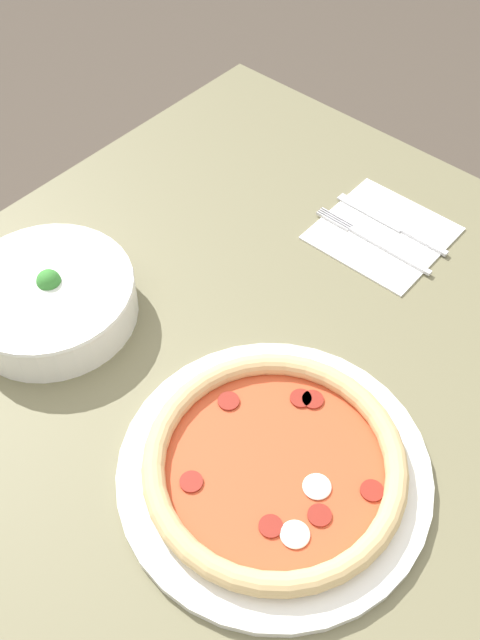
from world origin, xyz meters
name	(u,v)px	position (x,y,z in m)	size (l,w,h in m)	color
ground_plane	(195,605)	(0.00, 0.00, 0.00)	(8.00, 8.00, 0.00)	#4C4238
dining_table	(172,446)	(0.00, 0.00, 0.65)	(1.26, 0.87, 0.76)	#706B4C
pizza	(275,466)	(0.01, -0.16, 0.78)	(0.35, 0.35, 0.04)	white
bowl	(49,297)	(0.00, 0.21, 0.80)	(0.23, 0.23, 0.08)	white
napkin	(383,233)	(0.42, -0.03, 0.76)	(0.18, 0.18, 0.00)	white
fork	(374,242)	(0.39, -0.03, 0.77)	(0.01, 0.20, 0.00)	silver
knife	(396,226)	(0.44, -0.04, 0.77)	(0.01, 0.19, 0.01)	silver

